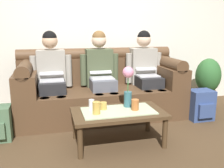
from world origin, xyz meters
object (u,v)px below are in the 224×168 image
object	(u,v)px
cup_near_left	(92,105)
backpack_right	(201,105)
flower_vase	(128,83)
cup_near_right	(103,106)
person_left	(52,73)
cup_far_left	(96,108)
person_right	(145,69)
coffee_table	(118,115)
potted_plant	(208,80)
couch	(101,91)
person_middle	(101,71)
cup_far_center	(135,105)

from	to	relation	value
cup_near_left	backpack_right	bearing A→B (deg)	12.02
flower_vase	cup_near_right	bearing A→B (deg)	-174.81
person_left	cup_far_left	size ratio (longest dim) A/B	9.42
cup_near_left	person_right	bearing A→B (deg)	41.85
coffee_table	potted_plant	xyz separation A→B (m)	(1.79, 0.98, 0.10)
couch	potted_plant	distance (m)	1.79
person_right	potted_plant	world-z (taller)	person_right
person_middle	flower_vase	bearing A→B (deg)	-80.63
flower_vase	cup_far_left	distance (m)	0.47
person_left	backpack_right	size ratio (longest dim) A/B	2.91
flower_vase	couch	bearing A→B (deg)	99.33
person_middle	cup_far_left	bearing A→B (deg)	-104.01
cup_far_left	potted_plant	bearing A→B (deg)	27.01
coffee_table	cup_far_center	xyz separation A→B (m)	(0.18, -0.03, 0.11)
person_left	person_middle	size ratio (longest dim) A/B	1.00
cup_near_right	backpack_right	size ratio (longest dim) A/B	0.19
cup_near_right	cup_near_left	bearing A→B (deg)	173.45
coffee_table	cup_near_left	bearing A→B (deg)	162.00
person_right	potted_plant	xyz separation A→B (m)	(1.11, 0.04, -0.23)
couch	cup_far_left	world-z (taller)	couch
couch	flower_vase	distance (m)	0.91
cup_near_left	backpack_right	world-z (taller)	cup_near_left
person_left	potted_plant	bearing A→B (deg)	0.85
cup_near_right	backpack_right	bearing A→B (deg)	13.58
person_middle	backpack_right	size ratio (longest dim) A/B	2.91
person_middle	flower_vase	xyz separation A→B (m)	(0.14, -0.85, -0.01)
coffee_table	potted_plant	world-z (taller)	potted_plant
person_middle	backpack_right	bearing A→B (deg)	-21.59
couch	person_right	world-z (taller)	person_right
person_right	cup_near_left	bearing A→B (deg)	-138.15
person_middle	cup_far_left	world-z (taller)	person_middle
person_right	cup_far_left	world-z (taller)	person_right
person_right	cup_near_left	distance (m)	1.30
person_left	backpack_right	distance (m)	2.11
flower_vase	cup_far_left	world-z (taller)	flower_vase
couch	person_middle	size ratio (longest dim) A/B	1.88
backpack_right	potted_plant	bearing A→B (deg)	49.50
couch	flower_vase	bearing A→B (deg)	-80.67
coffee_table	backpack_right	size ratio (longest dim) A/B	2.38
person_middle	person_right	size ratio (longest dim) A/B	1.00
coffee_table	cup_far_left	size ratio (longest dim) A/B	7.69
flower_vase	cup_near_right	xyz separation A→B (m)	(-0.29, -0.03, -0.23)
cup_far_center	backpack_right	bearing A→B (deg)	22.10
person_middle	cup_near_left	world-z (taller)	person_middle
person_middle	backpack_right	world-z (taller)	person_middle
couch	cup_near_right	distance (m)	0.89
person_middle	cup_near_right	size ratio (longest dim) A/B	15.35
person_right	flower_vase	size ratio (longest dim) A/B	2.66
backpack_right	potted_plant	size ratio (longest dim) A/B	0.54
person_middle	cup_near_right	bearing A→B (deg)	-99.70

